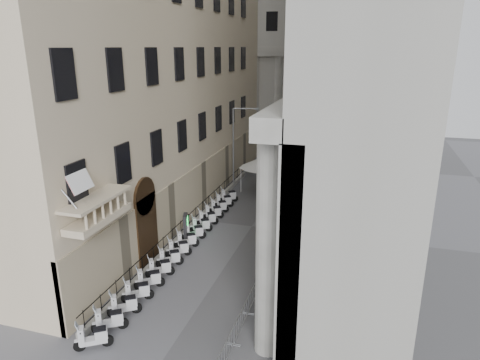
% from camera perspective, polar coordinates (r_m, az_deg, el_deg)
% --- Properties ---
extents(far_building, '(22.00, 10.00, 30.00)m').
position_cam_1_polar(far_building, '(58.49, 9.41, 18.98)').
color(far_building, beige).
rests_on(far_building, ground).
extents(iron_fence, '(0.30, 28.00, 1.40)m').
position_cam_1_polar(iron_fence, '(33.13, -6.20, -6.11)').
color(iron_fence, black).
rests_on(iron_fence, ground).
extents(blue_awning, '(1.60, 3.00, 3.00)m').
position_cam_1_polar(blue_awning, '(38.45, 10.22, -2.90)').
color(blue_awning, navy).
rests_on(blue_awning, ground).
extents(flag, '(1.00, 1.40, 8.20)m').
position_cam_1_polar(flag, '(23.07, -18.48, -18.38)').
color(flag, '#9E0C11').
rests_on(flag, ground).
extents(scooter_0, '(1.48, 1.24, 1.50)m').
position_cam_1_polar(scooter_0, '(21.96, -18.80, -20.46)').
color(scooter_0, silver).
rests_on(scooter_0, ground).
extents(scooter_1, '(1.48, 1.24, 1.50)m').
position_cam_1_polar(scooter_1, '(22.82, -16.82, -18.65)').
color(scooter_1, silver).
rests_on(scooter_1, ground).
extents(scooter_2, '(1.48, 1.24, 1.50)m').
position_cam_1_polar(scooter_2, '(23.72, -15.02, -16.95)').
color(scooter_2, silver).
rests_on(scooter_2, ground).
extents(scooter_3, '(1.48, 1.24, 1.50)m').
position_cam_1_polar(scooter_3, '(24.66, -13.38, -15.37)').
color(scooter_3, silver).
rests_on(scooter_3, ground).
extents(scooter_4, '(1.48, 1.24, 1.50)m').
position_cam_1_polar(scooter_4, '(25.63, -11.89, -13.89)').
color(scooter_4, silver).
rests_on(scooter_4, ground).
extents(scooter_5, '(1.48, 1.24, 1.50)m').
position_cam_1_polar(scooter_5, '(26.64, -10.53, -12.52)').
color(scooter_5, silver).
rests_on(scooter_5, ground).
extents(scooter_6, '(1.48, 1.24, 1.50)m').
position_cam_1_polar(scooter_6, '(27.67, -9.28, -11.24)').
color(scooter_6, silver).
rests_on(scooter_6, ground).
extents(scooter_7, '(1.48, 1.24, 1.50)m').
position_cam_1_polar(scooter_7, '(28.72, -8.13, -10.05)').
color(scooter_7, silver).
rests_on(scooter_7, ground).
extents(scooter_8, '(1.48, 1.24, 1.50)m').
position_cam_1_polar(scooter_8, '(29.80, -7.07, -8.94)').
color(scooter_8, silver).
rests_on(scooter_8, ground).
extents(scooter_9, '(1.48, 1.24, 1.50)m').
position_cam_1_polar(scooter_9, '(30.90, -6.10, -7.90)').
color(scooter_9, silver).
rests_on(scooter_9, ground).
extents(scooter_10, '(1.48, 1.24, 1.50)m').
position_cam_1_polar(scooter_10, '(32.02, -5.19, -6.94)').
color(scooter_10, silver).
rests_on(scooter_10, ground).
extents(scooter_11, '(1.48, 1.24, 1.50)m').
position_cam_1_polar(scooter_11, '(33.15, -4.35, -6.04)').
color(scooter_11, silver).
rests_on(scooter_11, ground).
extents(scooter_12, '(1.48, 1.24, 1.50)m').
position_cam_1_polar(scooter_12, '(34.29, -3.56, -5.20)').
color(scooter_12, silver).
rests_on(scooter_12, ground).
extents(scooter_13, '(1.48, 1.24, 1.50)m').
position_cam_1_polar(scooter_13, '(35.45, -2.83, -4.41)').
color(scooter_13, silver).
rests_on(scooter_13, ground).
extents(scooter_14, '(1.48, 1.24, 1.50)m').
position_cam_1_polar(scooter_14, '(36.62, -2.15, -3.67)').
color(scooter_14, silver).
rests_on(scooter_14, ground).
extents(scooter_15, '(1.48, 1.24, 1.50)m').
position_cam_1_polar(scooter_15, '(37.80, -1.51, -2.98)').
color(scooter_15, silver).
rests_on(scooter_15, ground).
extents(barrier_1, '(0.60, 2.40, 1.10)m').
position_cam_1_polar(barrier_1, '(22.05, 0.24, -19.22)').
color(barrier_1, '#AAADB2').
rests_on(barrier_1, ground).
extents(barrier_2, '(0.60, 2.40, 1.10)m').
position_cam_1_polar(barrier_2, '(24.03, 1.96, -15.80)').
color(barrier_2, '#AAADB2').
rests_on(barrier_2, ground).
extents(barrier_3, '(0.60, 2.40, 1.10)m').
position_cam_1_polar(barrier_3, '(26.10, 3.38, -12.90)').
color(barrier_3, '#AAADB2').
rests_on(barrier_3, ground).
extents(barrier_4, '(0.60, 2.40, 1.10)m').
position_cam_1_polar(barrier_4, '(28.24, 4.55, -10.42)').
color(barrier_4, '#AAADB2').
rests_on(barrier_4, ground).
extents(barrier_5, '(0.60, 2.40, 1.10)m').
position_cam_1_polar(barrier_5, '(30.43, 5.55, -8.30)').
color(barrier_5, '#AAADB2').
rests_on(barrier_5, ground).
extents(barrier_6, '(0.60, 2.40, 1.10)m').
position_cam_1_polar(barrier_6, '(32.67, 6.40, -6.46)').
color(barrier_6, '#AAADB2').
rests_on(barrier_6, ground).
extents(barrier_7, '(0.60, 2.40, 1.10)m').
position_cam_1_polar(barrier_7, '(34.95, 7.13, -4.86)').
color(barrier_7, '#AAADB2').
rests_on(barrier_7, ground).
extents(barrier_8, '(0.60, 2.40, 1.10)m').
position_cam_1_polar(barrier_8, '(37.25, 7.77, -3.45)').
color(barrier_8, '#AAADB2').
rests_on(barrier_8, ground).
extents(barrier_9, '(0.60, 2.40, 1.10)m').
position_cam_1_polar(barrier_9, '(39.58, 8.34, -2.21)').
color(barrier_9, '#AAADB2').
rests_on(barrier_9, ground).
extents(security_tent, '(4.21, 4.21, 3.42)m').
position_cam_1_polar(security_tent, '(40.59, 2.71, 2.68)').
color(security_tent, silver).
rests_on(security_tent, ground).
extents(street_lamp, '(2.42, 0.96, 7.70)m').
position_cam_1_polar(street_lamp, '(40.69, -0.49, 5.20)').
color(street_lamp, gray).
rests_on(street_lamp, ground).
extents(info_kiosk, '(0.55, 0.93, 1.90)m').
position_cam_1_polar(info_kiosk, '(30.62, -7.24, -6.22)').
color(info_kiosk, black).
rests_on(info_kiosk, ground).
extents(pedestrian_a, '(0.72, 0.54, 1.80)m').
position_cam_1_polar(pedestrian_a, '(42.54, 6.16, 0.55)').
color(pedestrian_a, black).
rests_on(pedestrian_a, ground).
extents(pedestrian_b, '(0.88, 0.71, 1.69)m').
position_cam_1_polar(pedestrian_b, '(41.36, 6.74, -0.05)').
color(pedestrian_b, black).
rests_on(pedestrian_b, ground).
extents(pedestrian_c, '(1.10, 0.94, 1.91)m').
position_cam_1_polar(pedestrian_c, '(40.73, 5.39, -0.12)').
color(pedestrian_c, black).
rests_on(pedestrian_c, ground).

